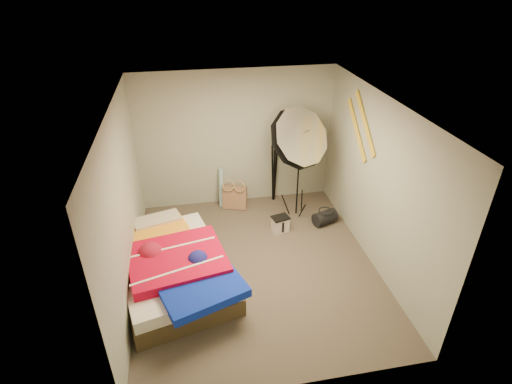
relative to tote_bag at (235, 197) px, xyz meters
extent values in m
plane|color=brown|center=(0.09, -1.72, -0.22)|extent=(4.00, 4.00, 0.00)
plane|color=silver|center=(0.09, -1.72, 2.28)|extent=(4.00, 4.00, 0.00)
plane|color=#9B9E8E|center=(0.09, 0.28, 1.03)|extent=(3.50, 0.00, 3.50)
plane|color=#9B9E8E|center=(0.09, -3.72, 1.03)|extent=(3.50, 0.00, 3.50)
plane|color=#9B9E8E|center=(-1.66, -1.72, 1.03)|extent=(0.00, 4.00, 4.00)
plane|color=#9B9E8E|center=(1.84, -1.72, 1.03)|extent=(0.00, 4.00, 4.00)
cube|color=#9D7557|center=(0.00, 0.00, 0.00)|extent=(0.48, 0.31, 0.45)
cylinder|color=#4AA3B5|center=(-0.23, 0.14, 0.15)|extent=(0.13, 0.22, 0.74)
cube|color=beige|center=(0.66, -0.89, -0.09)|extent=(0.30, 0.25, 0.26)
cylinder|color=black|center=(1.48, -0.82, -0.10)|extent=(0.46, 0.36, 0.25)
cube|color=gold|center=(1.82, -1.12, 1.73)|extent=(0.02, 0.91, 0.78)
cube|color=gold|center=(1.82, -0.87, 1.53)|extent=(0.02, 0.91, 0.78)
cube|color=#493A24|center=(-1.14, -1.85, -0.09)|extent=(1.84, 2.28, 0.26)
cube|color=white|center=(-1.14, -1.85, 0.13)|extent=(1.79, 2.23, 0.18)
cube|color=#FDA724|center=(-1.39, -1.45, 0.26)|extent=(1.34, 1.25, 0.14)
cube|color=red|center=(-1.05, -1.99, 0.28)|extent=(1.44, 1.28, 0.16)
cube|color=#0E2CCD|center=(-0.76, -2.53, 0.25)|extent=(1.21, 1.09, 0.12)
cube|color=#D28E9B|center=(-1.34, -1.02, 0.30)|extent=(0.76, 0.50, 0.14)
cylinder|color=black|center=(1.07, -0.40, 0.61)|extent=(0.03, 0.03, 1.65)
cube|color=black|center=(1.07, -0.40, 1.38)|extent=(0.07, 0.07, 0.10)
cone|color=silver|center=(0.96, -0.59, 1.33)|extent=(1.11, 1.06, 1.21)
cylinder|color=black|center=(0.78, 0.16, 0.34)|extent=(0.05, 0.05, 1.12)
cube|color=black|center=(0.78, 0.16, 0.96)|extent=(0.09, 0.09, 0.12)
camera|label=1|loc=(-0.77, -6.32, 3.78)|focal=28.00mm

